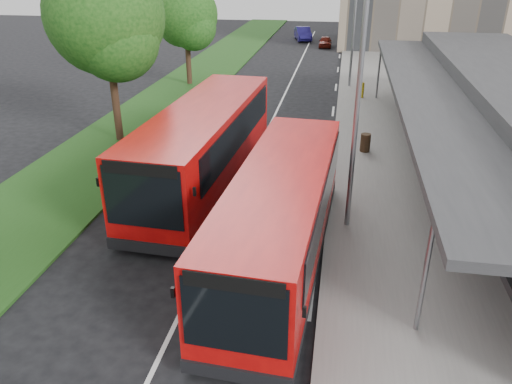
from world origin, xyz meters
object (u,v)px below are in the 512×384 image
(bus_main, at_px, (281,217))
(car_near, at_px, (325,42))
(bus_second, at_px, (204,146))
(litter_bin, at_px, (365,143))
(tree_far, at_px, (186,19))
(lamp_post_far, at_px, (353,17))
(bollard, at_px, (363,90))
(tree_mid, at_px, (106,24))
(car_far, at_px, (303,34))
(lamp_post_near, at_px, (356,90))

(bus_main, height_order, car_near, bus_main)
(bus_second, xyz_separation_m, litter_bin, (6.36, 4.57, -1.08))
(tree_far, bearing_deg, lamp_post_far, 4.87)
(litter_bin, height_order, bollard, bollard)
(bus_second, distance_m, car_near, 34.43)
(tree_mid, bearing_deg, bus_second, -38.40)
(bus_main, xyz_separation_m, bus_second, (-3.62, 4.94, 0.15))
(car_near, bearing_deg, bus_second, -95.96)
(lamp_post_far, distance_m, bus_second, 18.50)
(car_near, distance_m, car_far, 4.69)
(bus_main, distance_m, bus_second, 6.13)
(tree_far, distance_m, bus_second, 17.60)
(bus_second, bearing_deg, car_near, 87.66)
(car_near, relative_size, car_far, 0.73)
(tree_mid, xyz_separation_m, car_near, (8.76, 29.83, -5.05))
(lamp_post_near, xyz_separation_m, car_near, (-2.37, 36.88, -4.20))
(litter_bin, xyz_separation_m, car_far, (-5.78, 33.61, 0.12))
(bus_main, relative_size, car_near, 3.41)
(tree_far, relative_size, bus_second, 0.60)
(tree_far, distance_m, lamp_post_near, 22.07)
(car_near, bearing_deg, litter_bin, -84.54)
(bus_second, bearing_deg, bus_main, -50.81)
(bus_second, xyz_separation_m, car_near, (3.15, 34.27, -1.12))
(tree_far, bearing_deg, car_far, 74.12)
(lamp_post_far, bearing_deg, lamp_post_near, -90.00)
(bollard, relative_size, car_near, 0.31)
(lamp_post_far, bearing_deg, tree_far, -175.13)
(car_far, bearing_deg, car_near, -69.56)
(car_far, bearing_deg, bollard, -89.06)
(car_near, xyz_separation_m, car_far, (-2.57, 3.91, 0.17))
(tree_far, distance_m, bus_main, 23.47)
(tree_mid, relative_size, bus_second, 0.75)
(tree_far, xyz_separation_m, car_far, (6.19, 21.74, -3.76))
(tree_mid, height_order, lamp_post_near, tree_mid)
(tree_mid, relative_size, litter_bin, 10.39)
(bollard, bearing_deg, car_near, 99.35)
(tree_mid, bearing_deg, bollard, 39.31)
(tree_far, relative_size, bus_main, 0.66)
(lamp_post_far, bearing_deg, bus_second, -107.63)
(bollard, distance_m, car_far, 24.59)
(lamp_post_far, xyz_separation_m, bollard, (0.92, -3.09, -4.09))
(tree_far, bearing_deg, bus_second, -71.18)
(tree_mid, distance_m, car_far, 34.65)
(lamp_post_near, bearing_deg, car_far, 96.91)
(tree_far, relative_size, lamp_post_near, 0.86)
(litter_bin, relative_size, car_far, 0.20)
(bollard, height_order, car_far, car_far)
(bollard, bearing_deg, litter_bin, -90.45)
(litter_bin, relative_size, bollard, 0.87)
(lamp_post_near, relative_size, bus_main, 0.77)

